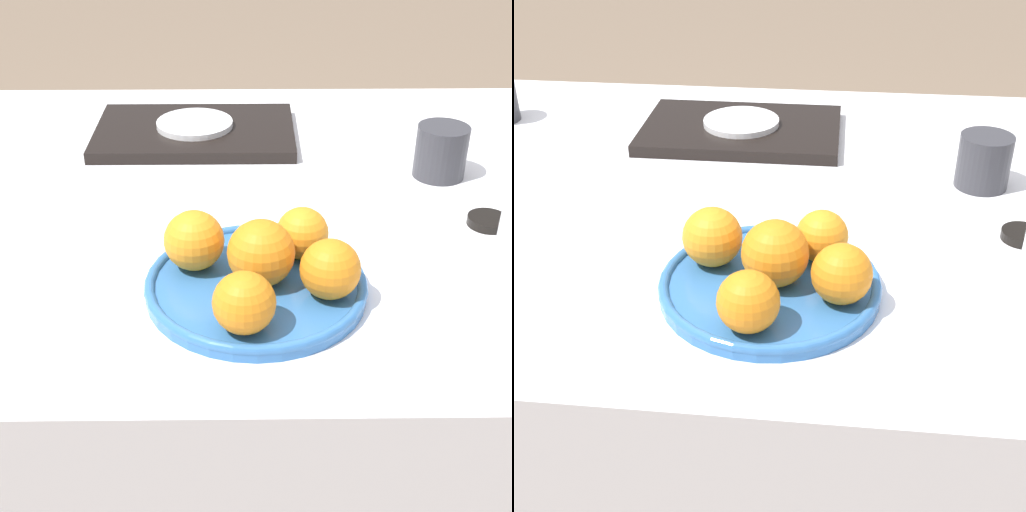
% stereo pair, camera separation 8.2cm
% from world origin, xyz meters
% --- Properties ---
extents(table, '(1.20, 0.93, 0.77)m').
position_xyz_m(table, '(0.00, 0.00, 0.38)').
color(table, white).
rests_on(table, ground_plane).
extents(fruit_platter, '(0.26, 0.26, 0.02)m').
position_xyz_m(fruit_platter, '(0.04, -0.26, 0.78)').
color(fruit_platter, '#336BAD').
rests_on(fruit_platter, table).
extents(orange_0, '(0.08, 0.08, 0.08)m').
position_xyz_m(orange_0, '(0.04, -0.26, 0.82)').
color(orange_0, orange).
rests_on(orange_0, fruit_platter).
extents(orange_1, '(0.07, 0.07, 0.07)m').
position_xyz_m(orange_1, '(-0.04, -0.22, 0.82)').
color(orange_1, orange).
rests_on(orange_1, fruit_platter).
extents(orange_2, '(0.07, 0.07, 0.07)m').
position_xyz_m(orange_2, '(0.12, -0.28, 0.82)').
color(orange_2, orange).
rests_on(orange_2, fruit_platter).
extents(orange_3, '(0.07, 0.07, 0.07)m').
position_xyz_m(orange_3, '(0.02, -0.35, 0.82)').
color(orange_3, orange).
rests_on(orange_3, fruit_platter).
extents(orange_4, '(0.06, 0.06, 0.06)m').
position_xyz_m(orange_4, '(0.09, -0.20, 0.81)').
color(orange_4, orange).
rests_on(orange_4, fruit_platter).
extents(serving_tray, '(0.34, 0.23, 0.02)m').
position_xyz_m(serving_tray, '(-0.07, 0.21, 0.78)').
color(serving_tray, black).
rests_on(serving_tray, table).
extents(side_plate, '(0.13, 0.13, 0.01)m').
position_xyz_m(side_plate, '(-0.07, 0.21, 0.79)').
color(side_plate, white).
rests_on(side_plate, serving_tray).
extents(cup_0, '(0.08, 0.08, 0.08)m').
position_xyz_m(cup_0, '(0.32, 0.06, 0.81)').
color(cup_0, '#333338').
rests_on(cup_0, table).
extents(soy_dish, '(0.06, 0.06, 0.01)m').
position_xyz_m(soy_dish, '(0.36, -0.10, 0.77)').
color(soy_dish, black).
rests_on(soy_dish, table).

